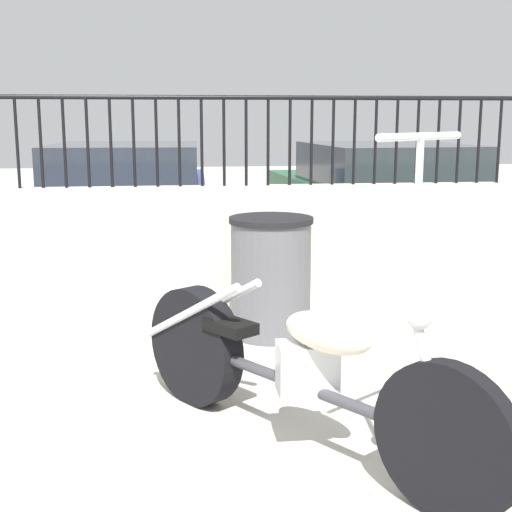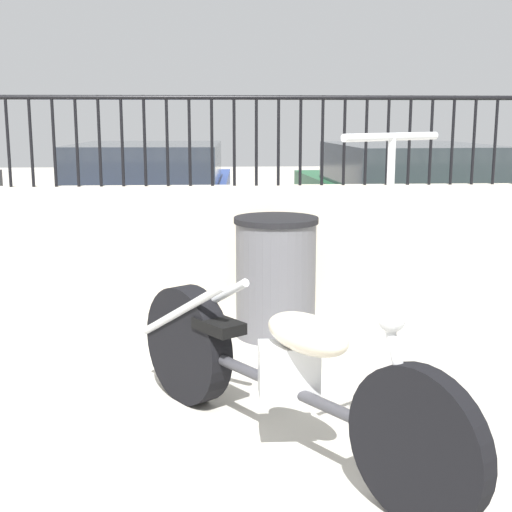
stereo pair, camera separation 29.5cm
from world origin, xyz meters
TOP-DOWN VIEW (x-y plane):
  - low_wall at (0.00, 3.05)m, footprint 9.90×0.18m
  - fence_railing at (0.00, 3.05)m, footprint 9.90×0.04m
  - motorcycle_dark_grey at (1.05, 0.60)m, footprint 1.44×1.94m
  - trash_bin at (1.25, 2.34)m, footprint 0.61×0.61m
  - car_blue at (0.05, 5.76)m, footprint 1.97×4.11m
  - car_green at (3.03, 5.51)m, footprint 2.13×4.28m

SIDE VIEW (x-z plane):
  - motorcycle_dark_grey at x=1.05m, z-range -0.37..1.16m
  - trash_bin at x=1.25m, z-range 0.00..0.88m
  - low_wall at x=0.00m, z-range 0.00..1.03m
  - car_green at x=3.03m, z-range 0.01..1.29m
  - car_blue at x=0.05m, z-range 0.01..1.29m
  - fence_railing at x=0.00m, z-range 1.16..1.87m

